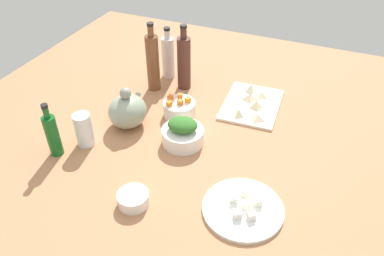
{
  "coord_description": "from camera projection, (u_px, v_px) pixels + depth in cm",
  "views": [
    {
      "loc": [
        -97.23,
        -40.83,
        90.06
      ],
      "look_at": [
        0.0,
        0.0,
        8.0
      ],
      "focal_mm": 35.55,
      "sensor_mm": 36.0,
      "label": 1
    }
  ],
  "objects": [
    {
      "name": "tabletop",
      "position": [
        192.0,
        142.0,
        1.38
      ],
      "size": [
        190.0,
        190.0,
        3.0
      ],
      "primitive_type": "cube",
      "color": "#AE744D",
      "rests_on": "ground"
    },
    {
      "name": "cutting_board",
      "position": [
        252.0,
        105.0,
        1.53
      ],
      "size": [
        29.56,
        23.01,
        1.0
      ],
      "primitive_type": "cube",
      "rotation": [
        0.0,
        0.0,
        0.05
      ],
      "color": "white",
      "rests_on": "tabletop"
    },
    {
      "name": "plate_tofu",
      "position": [
        243.0,
        209.0,
        1.11
      ],
      "size": [
        23.76,
        23.76,
        1.2
      ],
      "primitive_type": "cylinder",
      "color": "white",
      "rests_on": "tabletop"
    },
    {
      "name": "bowl_greens",
      "position": [
        183.0,
        136.0,
        1.34
      ],
      "size": [
        14.86,
        14.86,
        5.66
      ],
      "primitive_type": "cylinder",
      "color": "white",
      "rests_on": "tabletop"
    },
    {
      "name": "bowl_carrots",
      "position": [
        179.0,
        109.0,
        1.46
      ],
      "size": [
        12.3,
        12.3,
        5.9
      ],
      "primitive_type": "cylinder",
      "color": "white",
      "rests_on": "tabletop"
    },
    {
      "name": "bowl_small_side",
      "position": [
        133.0,
        199.0,
        1.12
      ],
      "size": [
        9.37,
        9.37,
        3.88
      ],
      "primitive_type": "cylinder",
      "color": "white",
      "rests_on": "tabletop"
    },
    {
      "name": "teapot",
      "position": [
        128.0,
        111.0,
        1.4
      ],
      "size": [
        16.56,
        13.94,
        15.92
      ],
      "color": "gray",
      "rests_on": "tabletop"
    },
    {
      "name": "bottle_0",
      "position": [
        184.0,
        62.0,
        1.57
      ],
      "size": [
        5.58,
        5.58,
        28.09
      ],
      "color": "#4C2921",
      "rests_on": "tabletop"
    },
    {
      "name": "bottle_1",
      "position": [
        153.0,
        62.0,
        1.56
      ],
      "size": [
        5.39,
        5.39,
        29.48
      ],
      "color": "brown",
      "rests_on": "tabletop"
    },
    {
      "name": "bottle_2",
      "position": [
        52.0,
        134.0,
        1.26
      ],
      "size": [
        4.46,
        4.46,
        20.11
      ],
      "color": "#145C22",
      "rests_on": "tabletop"
    },
    {
      "name": "bottle_3",
      "position": [
        168.0,
        56.0,
        1.66
      ],
      "size": [
        5.51,
        5.51,
        23.09
      ],
      "color": "silver",
      "rests_on": "tabletop"
    },
    {
      "name": "drinking_glass_0",
      "position": [
        84.0,
        130.0,
        1.31
      ],
      "size": [
        6.11,
        6.11,
        12.29
      ],
      "primitive_type": "cylinder",
      "color": "white",
      "rests_on": "tabletop"
    },
    {
      "name": "carrot_cube_0",
      "position": [
        169.0,
        104.0,
        1.42
      ],
      "size": [
        2.5,
        2.5,
        1.8
      ],
      "primitive_type": "cube",
      "rotation": [
        0.0,
        0.0,
        2.56
      ],
      "color": "orange",
      "rests_on": "bowl_carrots"
    },
    {
      "name": "carrot_cube_1",
      "position": [
        188.0,
        100.0,
        1.44
      ],
      "size": [
        2.24,
        2.24,
        1.8
      ],
      "primitive_type": "cube",
      "rotation": [
        0.0,
        0.0,
        1.28
      ],
      "color": "orange",
      "rests_on": "bowl_carrots"
    },
    {
      "name": "carrot_cube_2",
      "position": [
        180.0,
        102.0,
        1.43
      ],
      "size": [
        2.24,
        2.24,
        1.8
      ],
      "primitive_type": "cube",
      "rotation": [
        0.0,
        0.0,
        2.85
      ],
      "color": "orange",
      "rests_on": "bowl_carrots"
    },
    {
      "name": "carrot_cube_3",
      "position": [
        170.0,
        97.0,
        1.46
      ],
      "size": [
        2.17,
        2.17,
        1.8
      ],
      "primitive_type": "cube",
      "rotation": [
        0.0,
        0.0,
        2.9
      ],
      "color": "orange",
      "rests_on": "bowl_carrots"
    },
    {
      "name": "carrot_cube_4",
      "position": [
        180.0,
        96.0,
        1.47
      ],
      "size": [
        2.22,
        2.22,
        1.8
      ],
      "primitive_type": "cube",
      "rotation": [
        0.0,
        0.0,
        0.27
      ],
      "color": "orange",
      "rests_on": "bowl_carrots"
    },
    {
      "name": "chopped_greens_mound",
      "position": [
        183.0,
        125.0,
        1.3
      ],
      "size": [
        10.0,
        11.71,
        4.34
      ],
      "primitive_type": "ellipsoid",
      "rotation": [
        0.0,
        0.0,
        1.74
      ],
      "color": "#336C27",
      "rests_on": "bowl_greens"
    },
    {
      "name": "tofu_cube_0",
      "position": [
        234.0,
        199.0,
        1.11
      ],
      "size": [
        2.32,
        2.32,
        2.2
      ],
      "primitive_type": "cube",
      "rotation": [
        0.0,
        0.0,
        0.06
      ],
      "color": "silver",
      "rests_on": "plate_tofu"
    },
    {
      "name": "tofu_cube_1",
      "position": [
        246.0,
        194.0,
        1.13
      ],
      "size": [
        3.11,
        3.11,
        2.2
      ],
      "primitive_type": "cube",
      "rotation": [
        0.0,
        0.0,
        0.83
      ],
      "color": "white",
      "rests_on": "plate_tofu"
    },
    {
      "name": "tofu_cube_2",
      "position": [
        258.0,
        202.0,
        1.1
      ],
      "size": [
        3.0,
        3.0,
        2.2
      ],
      "primitive_type": "cube",
      "rotation": [
        0.0,
        0.0,
        0.52
      ],
      "color": "white",
      "rests_on": "plate_tofu"
    },
    {
      "name": "tofu_cube_3",
      "position": [
        251.0,
        215.0,
        1.06
      ],
      "size": [
        3.08,
        3.08,
        2.2
      ],
      "primitive_type": "cube",
      "rotation": [
        0.0,
        0.0,
        0.65
      ],
      "color": "white",
      "rests_on": "plate_tofu"
    },
    {
      "name": "tofu_cube_4",
      "position": [
        246.0,
        205.0,
        1.1
      ],
      "size": [
        2.96,
        2.96,
        2.2
      ],
      "primitive_type": "cube",
      "rotation": [
        0.0,
        0.0,
        0.47
      ],
      "color": "white",
      "rests_on": "plate_tofu"
    },
    {
      "name": "tofu_cube_5",
      "position": [
        238.0,
        214.0,
        1.07
      ],
      "size": [
        3.02,
        3.02,
        2.2
      ],
      "primitive_type": "cube",
      "rotation": [
        0.0,
        0.0,
        2.11
      ],
      "color": "white",
      "rests_on": "plate_tofu"
    },
    {
      "name": "dumpling_0",
      "position": [
        262.0,
        94.0,
        1.56
      ],
      "size": [
        6.15,
        6.03,
        2.06
      ],
      "primitive_type": "pyramid",
      "rotation": [
        0.0,
        0.0,
        5.93
      ],
      "color": "beige",
      "rests_on": "cutting_board"
    },
    {
      "name": "dumpling_1",
      "position": [
        239.0,
        112.0,
        1.46
      ],
      "size": [
        4.89,
        4.63,
        2.79
      ],
      "primitive_type": "pyramid",
      "rotation": [
        0.0,
        0.0,
        2.87
      ],
      "color": "beige",
      "rests_on": "cutting_board"
    },
    {
      "name": "dumpling_2",
      "position": [
        256.0,
        104.0,
        1.5
      ],
      "size": [
        5.55,
        5.68,
        3.13
      ],
      "primitive_type": "pyramid",
      "rotation": [
        0.0,
        0.0,
        5.27
      ],
      "color": "beige",
      "rests_on": "cutting_board"
    },
    {
      "name": "dumpling_3",
      "position": [
        257.0,
        117.0,
        1.44
      ],
      "size": [
        5.88,
        6.09,
        2.25
      ],
      "primitive_type": "pyramid",
      "rotation": [
        0.0,
        0.0,
        4.6
      ],
      "color": "beige",
      "rests_on": "cutting_board"
    },
    {
      "name": "dumpling_4",
      "position": [
        250.0,
        97.0,
        1.54
      ],
      "size": [
        6.28,
        6.64,
        2.67
      ],
      "primitive_type": "pyramid",
      "rotation": [
        0.0,
        0.0,
        5.08
      ],
      "color": "beige",
      "rests_on": "cutting_board"
    },
    {
      "name": "dumpling_5",
      "position": [
        251.0,
        88.0,
        1.59
      ],
      "size": [
        5.7,
        5.71,
        3.19
      ],
      "primitive_type": "pyramid",
      "rotation": [
        0.0,
        0.0,
        5.49
      ],
      "color": "beige",
      "rests_on": "cutting_board"
    }
  ]
}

